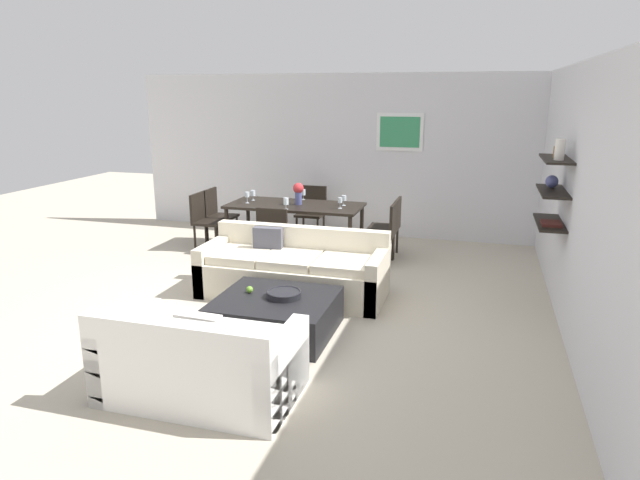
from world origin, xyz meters
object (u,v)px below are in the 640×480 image
Objects in this scene: loveseat_white at (200,363)px; decorative_bowl at (284,294)px; sofa_beige at (293,272)px; dining_chair_right_near at (385,229)px; dining_table at (295,209)px; wine_glass_right_far at (344,198)px; wine_glass_left_near at (247,195)px; wine_glass_left_far at (253,193)px; dining_chair_foot at (275,233)px; dining_chair_left_near at (205,217)px; centerpiece_vase at (298,192)px; dining_chair_head at (312,209)px; dining_chair_left_far at (217,212)px; dining_chair_right_far at (390,223)px; coffee_table at (276,315)px; wine_glass_foot at (286,202)px; apple_on_coffee_table at (250,290)px; wine_glass_right_near at (340,201)px.

decorative_bowl is (0.22, 1.37, 0.12)m from loveseat_white.
dining_chair_right_near reaches higher than sofa_beige.
dining_table is 0.76m from wine_glass_right_far.
loveseat_white is at bearing -71.71° from wine_glass_left_near.
sofa_beige is at bearing -55.35° from wine_glass_left_far.
wine_glass_right_far is (-0.69, 0.32, 0.35)m from dining_chair_right_near.
decorative_bowl is 2.16m from dining_chair_foot.
dining_chair_left_near is 2.67× the size of centerpiece_vase.
dining_chair_right_near is (0.79, 4.02, 0.21)m from loveseat_white.
centerpiece_vase is at bearing -86.30° from dining_chair_head.
dining_chair_right_near and dining_chair_left_far have the same top height.
centerpiece_vase reaches higher than dining_chair_right_far.
sofa_beige is 2.52× the size of dining_chair_left_near.
coffee_table is 1.33× the size of dining_chair_left_far.
wine_glass_foot reaches higher than dining_chair_head.
dining_table is 0.77m from wine_glass_left_near.
loveseat_white is 9.52× the size of wine_glass_left_far.
dining_chair_left_far is at bearing 126.48° from decorative_bowl.
dining_table is 12.57× the size of wine_glass_left_far.
apple_on_coffee_table is (-0.30, 0.06, 0.23)m from coffee_table.
dining_chair_right_far is at bearing 8.71° from centerpiece_vase.
centerpiece_vase reaches higher than dining_chair_foot.
centerpiece_vase reaches higher than wine_glass_right_near.
dining_chair_left_near is 2.20m from wine_glass_right_far.
wine_glass_right_far reaches higher than decorative_bowl.
sofa_beige is 2.52× the size of dining_chair_right_far.
dining_chair_left_near is at bearing -180.00° from dining_chair_right_near.
dining_chair_foot is (-0.63, 3.36, 0.21)m from loveseat_white.
dining_chair_left_far is at bearing 135.11° from sofa_beige.
wine_glass_left_far is (-1.31, 1.90, 0.57)m from sofa_beige.
wine_glass_right_near reaches higher than dining_chair_foot.
dining_chair_foot and dining_chair_right_far have the same top height.
apple_on_coffee_table is at bearing -81.86° from centerpiece_vase.
wine_glass_left_far is 1.05× the size of wine_glass_right_far.
sofa_beige is 12.89× the size of wine_glass_foot.
wine_glass_left_far reaches higher than loveseat_white.
wine_glass_right_near is 1.47m from wine_glass_left_near.
dining_table is 0.27m from centerpiece_vase.
dining_chair_left_far is 5.12× the size of wine_glass_foot.
wine_glass_right_near is (-0.69, -0.32, 0.36)m from dining_chair_right_far.
dining_chair_foot is (-0.85, 1.99, 0.09)m from decorative_bowl.
wine_glass_right_near is 0.93× the size of wine_glass_left_near.
wine_glass_left_far is at bearing 171.52° from dining_chair_right_near.
coffee_table is at bearing -50.86° from dining_chair_left_near.
dining_table is 2.30× the size of dining_chair_left_far.
centerpiece_vase is (-0.68, 0.11, 0.09)m from wine_glass_right_near.
loveseat_white is at bearing -63.02° from dining_chair_left_near.
wine_glass_foot is at bearing -23.17° from dining_chair_left_far.
dining_chair_right_far is (1.42, 1.07, 0.00)m from dining_chair_foot.
dining_chair_right_near is 0.84m from wine_glass_right_far.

